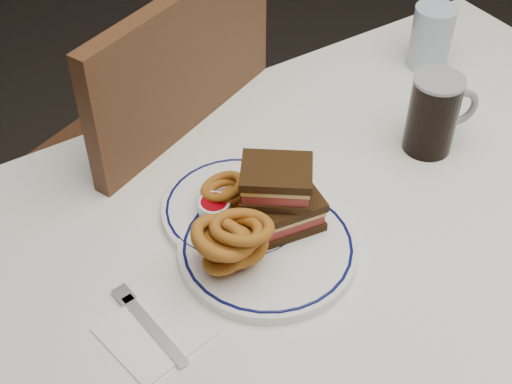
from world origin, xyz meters
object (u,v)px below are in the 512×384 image
beer_mug (434,113)px  far_plate (238,209)px  main_plate (268,248)px  chair_far (147,174)px  reuben_sandwich (281,196)px

beer_mug → far_plate: 0.39m
beer_mug → far_plate: beer_mug is taller
main_plate → beer_mug: bearing=8.7°
chair_far → main_plate: chair_far is taller
main_plate → beer_mug: beer_mug is taller
reuben_sandwich → beer_mug: beer_mug is taller
chair_far → far_plate: bearing=-89.5°
chair_far → reuben_sandwich: (0.04, -0.44, 0.27)m
chair_far → main_plate: 0.52m
chair_far → far_plate: chair_far is taller
chair_far → far_plate: size_ratio=4.10×
chair_far → main_plate: (-0.00, -0.47, 0.21)m
chair_far → beer_mug: (0.38, -0.41, 0.27)m
reuben_sandwich → main_plate: bearing=-144.3°
reuben_sandwich → far_plate: (-0.04, 0.07, -0.06)m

